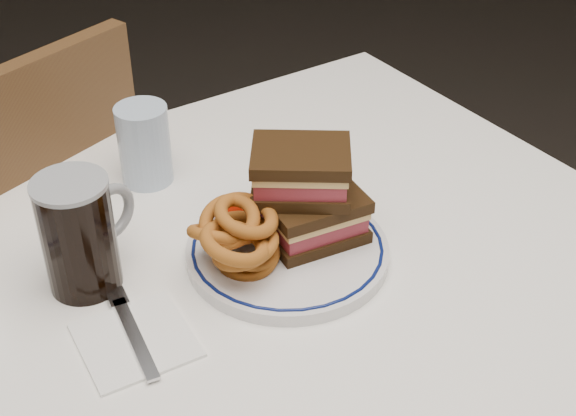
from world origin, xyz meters
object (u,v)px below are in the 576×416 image
chair_far (9,276)px  beer_mug (80,233)px  reuben_sandwich (307,194)px  main_plate (287,251)px

chair_far → beer_mug: bearing=-86.4°
chair_far → reuben_sandwich: chair_far is taller
reuben_sandwich → beer_mug: bearing=161.9°
reuben_sandwich → main_plate: bearing=-166.1°
chair_far → main_plate: chair_far is taller
reuben_sandwich → chair_far: bearing=121.2°
reuben_sandwich → beer_mug: 0.27m
main_plate → reuben_sandwich: bearing=13.9°
main_plate → beer_mug: 0.25m
chair_far → beer_mug: chair_far is taller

